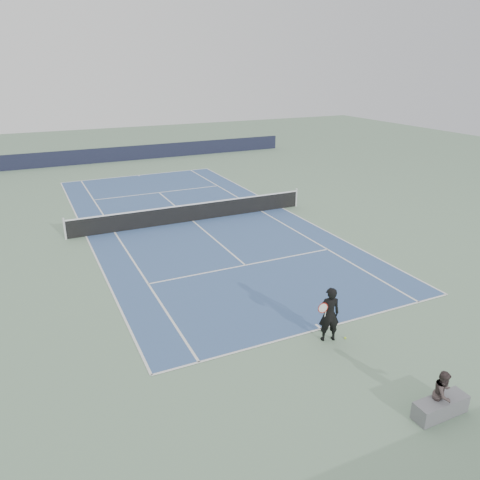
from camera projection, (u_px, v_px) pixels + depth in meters
name	position (u px, v px, depth m)	size (l,w,h in m)	color
ground	(193.00, 221.00, 24.82)	(80.00, 80.00, 0.00)	gray
court_surface	(193.00, 221.00, 24.82)	(10.97, 23.77, 0.01)	#3A5789
tennis_net	(192.00, 212.00, 24.64)	(12.90, 0.10, 1.07)	silver
windscreen_far	(121.00, 154.00, 39.72)	(30.00, 0.25, 1.20)	black
tennis_player	(329.00, 314.00, 13.92)	(0.84, 0.64, 1.76)	black
tennis_ball	(345.00, 338.00, 14.25)	(0.07, 0.07, 0.07)	#BEE72F
spectator_bench	(442.00, 400.00, 11.04)	(1.49, 0.88, 1.22)	slate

